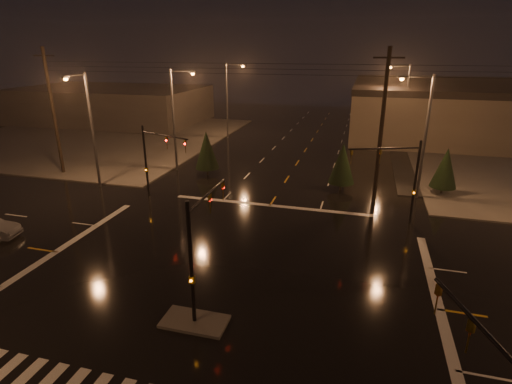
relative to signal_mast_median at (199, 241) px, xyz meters
The scene contains 18 objects.
ground 4.85m from the signal_mast_median, 90.00° to the left, with size 140.00×140.00×0.00m, color black.
sidewalk_nw 44.80m from the signal_mast_median, 132.21° to the left, with size 36.00×36.00×0.12m, color #4D4A45.
median_island 3.79m from the signal_mast_median, 90.00° to the right, with size 3.00×1.60×0.15m, color #4D4A45.
stop_bar_far 14.56m from the signal_mast_median, 90.00° to the left, with size 16.00×0.50×0.01m, color beige.
commercial_block 57.07m from the signal_mast_median, 127.83° to the left, with size 30.00×18.00×5.60m, color #3A3533.
signal_mast_median is the anchor object (origin of this frame).
signal_mast_ne 16.27m from the signal_mast_median, 54.28° to the left, with size 4.84×1.86×6.00m.
signal_mast_nw 16.27m from the signal_mast_median, 125.72° to the left, with size 4.84×1.86×6.00m.
streetlight_1 23.94m from the signal_mast_median, 117.96° to the left, with size 2.77×0.32×10.00m.
streetlight_2 38.78m from the signal_mast_median, 106.79° to the left, with size 2.77×0.32×10.00m.
streetlight_3 22.20m from the signal_mast_median, 59.61° to the left, with size 2.77×0.32×10.00m.
streetlight_4 40.69m from the signal_mast_median, 74.03° to the left, with size 2.77×0.32×10.00m.
streetlight_5 21.53m from the signal_mast_median, 138.30° to the left, with size 0.32×2.77×10.00m.
utility_pole_0 27.95m from the signal_mast_median, 142.19° to the left, with size 2.20×0.32×12.00m.
utility_pole_1 19.00m from the signal_mast_median, 64.89° to the left, with size 2.20×0.32×12.00m.
conifer_0 24.55m from the signal_mast_median, 56.27° to the left, with size 2.17×2.17×4.10m.
conifer_3 21.89m from the signal_mast_median, 111.06° to the left, with size 2.33×2.33×4.35m.
conifer_4 19.98m from the signal_mast_median, 74.96° to the left, with size 2.27×2.27×4.25m.
Camera 1 is at (6.69, -17.88, 11.89)m, focal length 28.00 mm.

